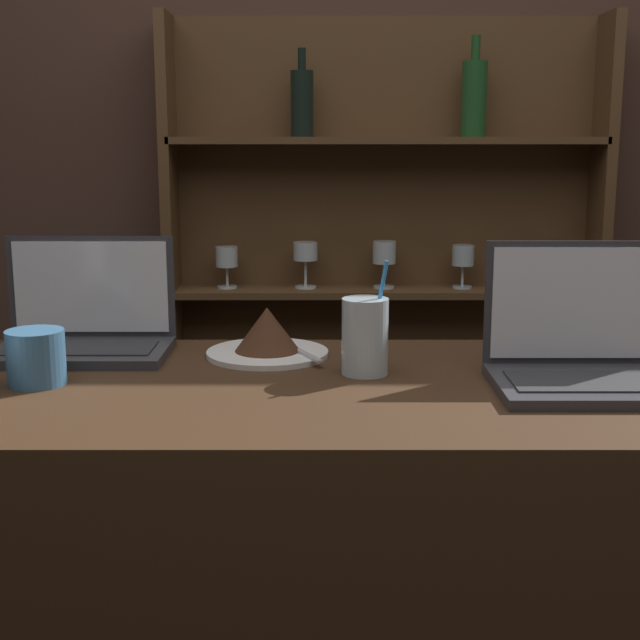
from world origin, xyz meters
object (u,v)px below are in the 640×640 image
at_px(laptop_far, 588,355).
at_px(coffee_cup, 39,357).
at_px(laptop_near, 88,328).
at_px(water_glass, 371,336).
at_px(cake_plate, 271,337).

bearing_deg(laptop_far, coffee_cup, 179.88).
relative_size(laptop_near, water_glass, 1.64).
bearing_deg(laptop_near, cake_plate, -4.25).
bearing_deg(coffee_cup, laptop_far, -0.12).
distance_m(water_glass, coffee_cup, 0.55).
distance_m(laptop_near, coffee_cup, 0.22).
distance_m(laptop_far, coffee_cup, 0.90).
xyz_separation_m(laptop_far, coffee_cup, (-0.90, 0.00, -0.00)).
distance_m(laptop_near, laptop_far, 0.90).
xyz_separation_m(laptop_near, water_glass, (0.52, -0.15, 0.02)).
distance_m(cake_plate, water_glass, 0.22).
relative_size(laptop_far, water_glass, 1.55).
distance_m(laptop_far, cake_plate, 0.57).
xyz_separation_m(cake_plate, water_glass, (0.18, -0.13, 0.03)).
height_order(laptop_near, cake_plate, laptop_near).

